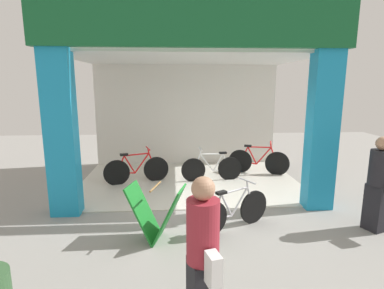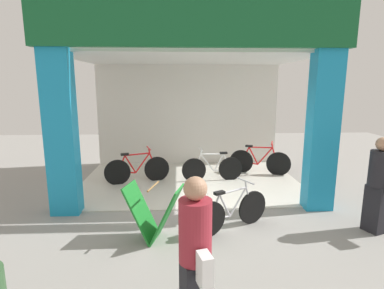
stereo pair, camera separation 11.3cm
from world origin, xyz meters
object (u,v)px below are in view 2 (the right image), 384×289
(bicycle_inside_0, at_px, (213,168))
(pedestrian_0, at_px, (196,262))
(bicycle_inside_2, at_px, (259,161))
(pedestrian_1, at_px, (379,184))
(bicycle_parked_0, at_px, (232,211))
(bicycle_inside_1, at_px, (137,169))
(sandwich_board_sign, at_px, (154,213))

(bicycle_inside_0, xyz_separation_m, pedestrian_0, (-0.73, -5.01, 0.51))
(bicycle_inside_2, distance_m, pedestrian_1, 3.63)
(bicycle_parked_0, bearing_deg, bicycle_inside_2, 67.64)
(bicycle_inside_0, xyz_separation_m, bicycle_inside_1, (-1.91, -0.07, 0.01))
(sandwich_board_sign, xyz_separation_m, pedestrian_1, (3.71, 0.11, 0.38))
(sandwich_board_sign, bearing_deg, bicycle_inside_2, 53.36)
(sandwich_board_sign, height_order, pedestrian_0, pedestrian_0)
(bicycle_parked_0, relative_size, pedestrian_0, 0.81)
(bicycle_inside_0, relative_size, bicycle_inside_2, 0.98)
(pedestrian_0, bearing_deg, sandwich_board_sign, 105.06)
(bicycle_inside_1, distance_m, bicycle_inside_2, 3.34)
(bicycle_inside_1, relative_size, bicycle_inside_2, 0.99)
(bicycle_inside_0, bearing_deg, sandwich_board_sign, -113.06)
(bicycle_inside_0, height_order, bicycle_parked_0, bicycle_inside_0)
(bicycle_inside_2, distance_m, bicycle_parked_0, 3.51)
(bicycle_parked_0, height_order, pedestrian_1, pedestrian_1)
(bicycle_inside_0, relative_size, pedestrian_1, 0.96)
(bicycle_inside_1, bearing_deg, sandwich_board_sign, -77.62)
(sandwich_board_sign, distance_m, pedestrian_0, 2.13)
(bicycle_parked_0, distance_m, sandwich_board_sign, 1.34)
(sandwich_board_sign, xyz_separation_m, pedestrian_0, (0.54, -2.02, 0.40))
(bicycle_inside_2, xyz_separation_m, pedestrian_0, (-2.09, -5.57, 0.49))
(bicycle_inside_0, relative_size, sandwich_board_sign, 1.60)
(sandwich_board_sign, bearing_deg, bicycle_inside_1, 102.38)
(sandwich_board_sign, bearing_deg, pedestrian_1, 1.72)
(pedestrian_0, relative_size, pedestrian_1, 1.03)
(bicycle_inside_2, xyz_separation_m, pedestrian_1, (1.08, -3.43, 0.48))
(bicycle_inside_1, bearing_deg, bicycle_inside_0, 2.06)
(bicycle_inside_1, relative_size, pedestrian_0, 0.94)
(bicycle_parked_0, height_order, pedestrian_0, pedestrian_0)
(bicycle_inside_1, xyz_separation_m, sandwich_board_sign, (0.64, -2.92, 0.10))
(bicycle_inside_1, xyz_separation_m, bicycle_inside_2, (3.28, 0.63, 0.01))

